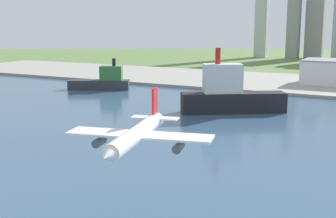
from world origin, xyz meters
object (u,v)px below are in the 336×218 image
object	(u,v)px
cargo_ship	(230,95)
container_barge	(103,81)
warehouse_main	(331,72)
airplane_landing	(137,135)

from	to	relation	value
cargo_ship	container_barge	bearing A→B (deg)	161.08
container_barge	warehouse_main	distance (m)	205.07
airplane_landing	cargo_ship	world-z (taller)	cargo_ship
airplane_landing	container_barge	bearing A→B (deg)	127.56
airplane_landing	cargo_ship	size ratio (longest dim) A/B	0.59
airplane_landing	container_barge	size ratio (longest dim) A/B	0.72
airplane_landing	container_barge	world-z (taller)	airplane_landing
airplane_landing	container_barge	distance (m)	296.42
airplane_landing	cargo_ship	bearing A→B (deg)	103.99
container_barge	cargo_ship	size ratio (longest dim) A/B	0.83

